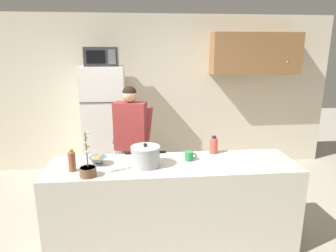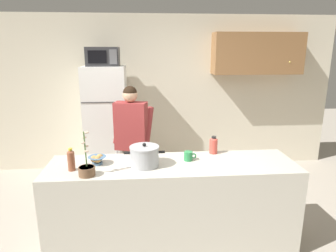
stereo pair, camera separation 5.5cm
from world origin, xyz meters
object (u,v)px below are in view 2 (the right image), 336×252
cooking_pot (144,156)px  coffee_mug (188,156)px  bread_bowl (97,159)px  bottle_mid_counter (213,145)px  bottle_near_edge (71,160)px  person_near_pot (131,133)px  potted_orchid (87,169)px  refrigerator (107,123)px  microwave (103,57)px

cooking_pot → coffee_mug: (0.45, 0.11, -0.05)m
bread_bowl → bottle_mid_counter: 1.26m
cooking_pot → bottle_near_edge: cooking_pot is taller
bottle_mid_counter → cooking_pot: bearing=-158.3°
coffee_mug → bread_bowl: size_ratio=0.71×
bread_bowl → bottle_near_edge: (-0.22, -0.14, 0.06)m
person_near_pot → potted_orchid: 1.21m
bottle_mid_counter → person_near_pot: bearing=144.6°
person_near_pot → bottle_mid_counter: person_near_pot is taller
refrigerator → bread_bowl: bearing=-86.2°
bread_bowl → person_near_pot: bearing=70.7°
cooking_pot → bread_bowl: 0.48m
coffee_mug → bottle_near_edge: (-1.15, -0.17, 0.06)m
microwave → bottle_mid_counter: microwave is taller
potted_orchid → coffee_mug: bearing=17.2°
coffee_mug → refrigerator: bearing=120.5°
microwave → bread_bowl: bearing=-86.2°
person_near_pot → refrigerator: bearing=114.8°
microwave → bread_bowl: microwave is taller
microwave → potted_orchid: bearing=-88.2°
person_near_pot → bottle_near_edge: size_ratio=7.19×
microwave → bread_bowl: size_ratio=2.61×
bread_bowl → microwave: bearing=93.8°
refrigerator → cooking_pot: (0.59, -1.89, 0.12)m
person_near_pot → cooking_pot: bearing=-80.3°
coffee_mug → bread_bowl: bearing=-178.0°
person_near_pot → bottle_mid_counter: 1.14m
bottle_near_edge → bottle_mid_counter: bearing=14.0°
cooking_pot → bread_bowl: cooking_pot is taller
refrigerator → person_near_pot: 1.02m
coffee_mug → bread_bowl: (-0.93, -0.03, 0.00)m
refrigerator → coffee_mug: bearing=-59.5°
refrigerator → bottle_near_edge: refrigerator is taller
bottle_near_edge → potted_orchid: (0.17, -0.14, -0.04)m
person_near_pot → bread_bowl: person_near_pot is taller
refrigerator → bottle_mid_counter: bearing=-49.4°
refrigerator → microwave: (0.00, -0.02, 1.04)m
coffee_mug → bottle_near_edge: bottle_near_edge is taller
person_near_pot → bottle_mid_counter: bearing=-35.4°
refrigerator → potted_orchid: (0.07, -2.08, 0.09)m
coffee_mug → potted_orchid: size_ratio=0.31×
refrigerator → potted_orchid: bearing=-88.2°
microwave → bottle_mid_counter: bearing=-49.0°
coffee_mug → bread_bowl: bread_bowl is taller
refrigerator → bottle_near_edge: size_ratio=8.06×
microwave → coffee_mug: microwave is taller
person_near_pot → bottle_mid_counter: (0.93, -0.66, 0.02)m
cooking_pot → bottle_near_edge: bearing=-175.2°
bread_bowl → potted_orchid: bearing=-101.3°
bottle_mid_counter → microwave: bearing=131.0°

